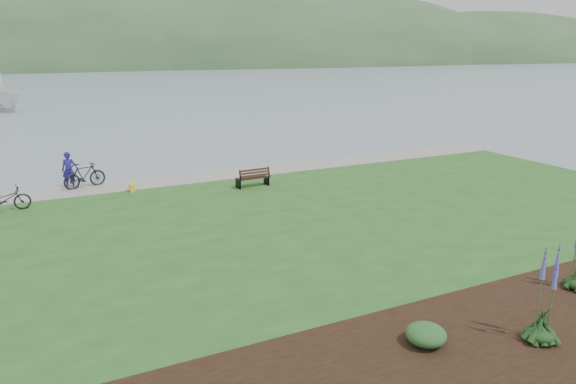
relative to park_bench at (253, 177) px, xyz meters
name	(u,v)px	position (x,y,z in m)	size (l,w,h in m)	color
ground	(265,227)	(-1.22, -4.13, -0.84)	(600.00, 600.00, 0.00)	slate
lawn	(289,240)	(-1.22, -6.13, -0.64)	(34.00, 20.00, 0.40)	#22531D
shoreline_path	(208,176)	(-1.22, 2.77, -0.43)	(34.00, 2.20, 0.03)	gray
garden_bed	(563,323)	(1.78, -13.93, -0.42)	(24.00, 4.40, 0.04)	black
far_hillside	(121,68)	(18.78, 165.87, -0.84)	(580.00, 80.00, 38.00)	#30512E
park_bench	(253,177)	(0.00, 0.00, 0.00)	(1.46, 0.66, 0.89)	black
person	(68,167)	(-7.32, 3.37, 0.50)	(0.68, 0.47, 1.88)	navy
bicycle_a	(4,200)	(-9.75, 0.67, 0.04)	(1.83, 0.64, 0.96)	black
bicycle_b	(84,175)	(-6.72, 3.07, 0.12)	(1.85, 0.54, 1.12)	black
sailboat	(5,111)	(-11.32, 40.81, -0.84)	(10.26, 10.44, 27.04)	silver
pannier	(132,188)	(-4.98, 1.56, -0.28)	(0.20, 0.31, 0.33)	yellow
echium_0	(545,299)	(0.65, -14.21, 0.55)	(0.62, 0.62, 2.33)	#123312
shrub_0	(426,335)	(-1.58, -13.27, -0.19)	(0.84, 0.84, 0.42)	#1E4C21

